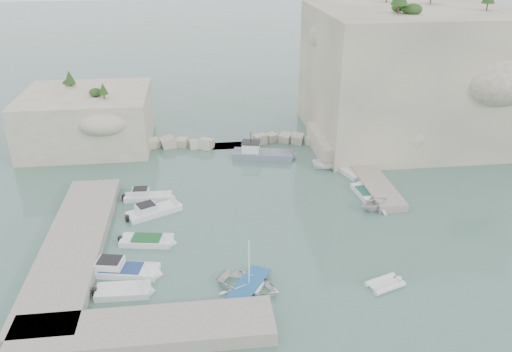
{
  "coord_description": "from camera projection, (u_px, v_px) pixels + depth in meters",
  "views": [
    {
      "loc": [
        -5.53,
        -39.65,
        25.01
      ],
      "look_at": [
        0.0,
        6.0,
        3.0
      ],
      "focal_mm": 35.0,
      "sensor_mm": 36.0,
      "label": 1
    }
  ],
  "objects": [
    {
      "name": "ground",
      "position": [
        264.0,
        232.0,
        46.9
      ],
      "size": [
        400.0,
        400.0,
        0.0
      ],
      "primitive_type": "plane",
      "color": "#496D61",
      "rests_on": "ground"
    },
    {
      "name": "cliff_terrace",
      "position": [
        345.0,
        143.0,
        63.89
      ],
      "size": [
        8.0,
        10.0,
        2.5
      ],
      "primitive_type": "cube",
      "color": "beige",
      "rests_on": "ground"
    },
    {
      "name": "tender_east_a",
      "position": [
        374.0,
        209.0,
        50.8
      ],
      "size": [
        4.58,
        4.34,
        1.9
      ],
      "primitive_type": "imported",
      "rotation": [
        0.0,
        0.0,
        2.0
      ],
      "color": "silver",
      "rests_on": "ground"
    },
    {
      "name": "work_boat",
      "position": [
        263.0,
        158.0,
        62.72
      ],
      "size": [
        8.49,
        4.11,
        2.2
      ],
      "primitive_type": null,
      "rotation": [
        0.0,
        0.0,
        -0.22
      ],
      "color": "slate",
      "rests_on": "ground"
    },
    {
      "name": "motorboat_a",
      "position": [
        148.0,
        199.0,
        52.78
      ],
      "size": [
        5.45,
        1.82,
        1.4
      ],
      "primitive_type": null,
      "rotation": [
        0.0,
        0.0,
        -0.04
      ],
      "color": "silver",
      "rests_on": "ground"
    },
    {
      "name": "vegetation",
      "position": [
        379.0,
        0.0,
        62.94
      ],
      "size": [
        53.48,
        13.88,
        13.4
      ],
      "color": "#1E4219",
      "rests_on": "ground"
    },
    {
      "name": "motorboat_b",
      "position": [
        155.0,
        214.0,
        50.04
      ],
      "size": [
        6.16,
        4.35,
        1.4
      ],
      "primitive_type": null,
      "rotation": [
        0.0,
        0.0,
        0.46
      ],
      "color": "silver",
      "rests_on": "ground"
    },
    {
      "name": "inflatable_dinghy",
      "position": [
        384.0,
        286.0,
        39.66
      ],
      "size": [
        3.47,
        2.49,
        0.44
      ],
      "primitive_type": null,
      "rotation": [
        0.0,
        0.0,
        0.34
      ],
      "color": "silver",
      "rests_on": "ground"
    },
    {
      "name": "breakwater",
      "position": [
        234.0,
        140.0,
        66.19
      ],
      "size": [
        28.0,
        3.0,
        1.4
      ],
      "primitive_type": "cube",
      "color": "beige",
      "rests_on": "ground"
    },
    {
      "name": "rowboat",
      "position": [
        249.0,
        289.0,
        39.32
      ],
      "size": [
        6.33,
        5.89,
        1.07
      ],
      "primitive_type": "imported",
      "rotation": [
        0.0,
        0.0,
        1.0
      ],
      "color": "white",
      "rests_on": "ground"
    },
    {
      "name": "quay_west",
      "position": [
        74.0,
        245.0,
        43.92
      ],
      "size": [
        5.0,
        24.0,
        1.1
      ],
      "primitive_type": "cube",
      "color": "#9E9689",
      "rests_on": "ground"
    },
    {
      "name": "motorboat_c",
      "position": [
        147.0,
        243.0,
        45.18
      ],
      "size": [
        5.36,
        2.67,
        0.7
      ],
      "primitive_type": null,
      "rotation": [
        0.0,
        0.0,
        -0.16
      ],
      "color": "silver",
      "rests_on": "ground"
    },
    {
      "name": "quay_south",
      "position": [
        144.0,
        330.0,
        34.38
      ],
      "size": [
        18.0,
        4.0,
        1.1
      ],
      "primitive_type": "cube",
      "color": "#9E9689",
      "rests_on": "ground"
    },
    {
      "name": "rowboat_mast",
      "position": [
        249.0,
        261.0,
        38.18
      ],
      "size": [
        0.1,
        0.1,
        4.2
      ],
      "primitive_type": "cylinder",
      "color": "white",
      "rests_on": "rowboat"
    },
    {
      "name": "outcrop_west",
      "position": [
        88.0,
        119.0,
        65.61
      ],
      "size": [
        16.0,
        14.0,
        7.0
      ],
      "primitive_type": "cube",
      "color": "beige",
      "rests_on": "ground"
    },
    {
      "name": "tender_east_b",
      "position": [
        364.0,
        195.0,
        53.61
      ],
      "size": [
        2.03,
        4.68,
        0.7
      ],
      "primitive_type": null,
      "rotation": [
        0.0,
        0.0,
        1.68
      ],
      "color": "silver",
      "rests_on": "ground"
    },
    {
      "name": "motorboat_e",
      "position": [
        124.0,
        294.0,
        38.76
      ],
      "size": [
        4.6,
        1.99,
        0.7
      ],
      "primitive_type": null,
      "rotation": [
        0.0,
        0.0,
        -0.03
      ],
      "color": "silver",
      "rests_on": "ground"
    },
    {
      "name": "ledge_east",
      "position": [
        369.0,
        175.0,
        57.14
      ],
      "size": [
        3.0,
        16.0,
        0.8
      ],
      "primitive_type": "cube",
      "color": "#9E9689",
      "rests_on": "ground"
    },
    {
      "name": "motorboat_d",
      "position": [
        122.0,
        273.0,
        41.15
      ],
      "size": [
        6.93,
        3.3,
        1.4
      ],
      "primitive_type": null,
      "rotation": [
        0.0,
        0.0,
        -0.21
      ],
      "color": "white",
      "rests_on": "ground"
    },
    {
      "name": "tender_east_d",
      "position": [
        328.0,
        169.0,
        59.67
      ],
      "size": [
        4.05,
        1.97,
        1.5
      ],
      "primitive_type": "imported",
      "rotation": [
        0.0,
        0.0,
        1.44
      ],
      "color": "white",
      "rests_on": "ground"
    },
    {
      "name": "cliff_east",
      "position": [
        412.0,
        75.0,
        66.32
      ],
      "size": [
        26.0,
        22.0,
        17.0
      ],
      "primitive_type": "cube",
      "color": "beige",
      "rests_on": "ground"
    },
    {
      "name": "tender_east_c",
      "position": [
        348.0,
        173.0,
        58.73
      ],
      "size": [
        3.31,
        5.61,
        0.7
      ],
      "primitive_type": null,
      "rotation": [
        0.0,
        0.0,
        1.89
      ],
      "color": "silver",
      "rests_on": "ground"
    }
  ]
}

